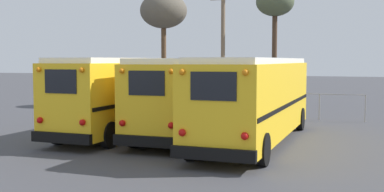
# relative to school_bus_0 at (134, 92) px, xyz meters

# --- Properties ---
(ground_plane) EXTENTS (160.00, 160.00, 0.00)m
(ground_plane) POSITION_rel_school_bus_0_xyz_m (2.88, -0.82, -1.77)
(ground_plane) COLOR #424247
(school_bus_0) EXTENTS (2.58, 10.90, 3.27)m
(school_bus_0) POSITION_rel_school_bus_0_xyz_m (0.00, 0.00, 0.00)
(school_bus_0) COLOR yellow
(school_bus_0) RESTS_ON ground
(school_bus_1) EXTENTS (2.57, 10.15, 3.24)m
(school_bus_1) POSITION_rel_school_bus_0_xyz_m (2.88, 0.06, -0.02)
(school_bus_1) COLOR yellow
(school_bus_1) RESTS_ON ground
(school_bus_2) EXTENTS (2.71, 10.80, 3.27)m
(school_bus_2) POSITION_rel_school_bus_0_xyz_m (5.77, -1.10, 0.00)
(school_bus_2) COLOR yellow
(school_bus_2) RESTS_ON ground
(utility_pole) EXTENTS (1.80, 0.28, 8.36)m
(utility_pole) POSITION_rel_school_bus_0_xyz_m (0.50, 12.59, 2.57)
(utility_pole) COLOR #75604C
(utility_pole) RESTS_ON ground
(bare_tree_0) EXTENTS (2.69, 2.69, 8.31)m
(bare_tree_0) POSITION_rel_school_bus_0_xyz_m (3.59, 15.12, 5.31)
(bare_tree_0) COLOR #473323
(bare_tree_0) RESTS_ON ground
(bare_tree_1) EXTENTS (3.26, 3.26, 7.84)m
(bare_tree_1) POSITION_rel_school_bus_0_xyz_m (-3.55, 11.75, 4.74)
(bare_tree_1) COLOR brown
(bare_tree_1) RESTS_ON ground
(fence_line) EXTENTS (13.83, 0.06, 1.42)m
(fence_line) POSITION_rel_school_bus_0_xyz_m (2.88, 6.92, -0.81)
(fence_line) COLOR #939399
(fence_line) RESTS_ON ground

